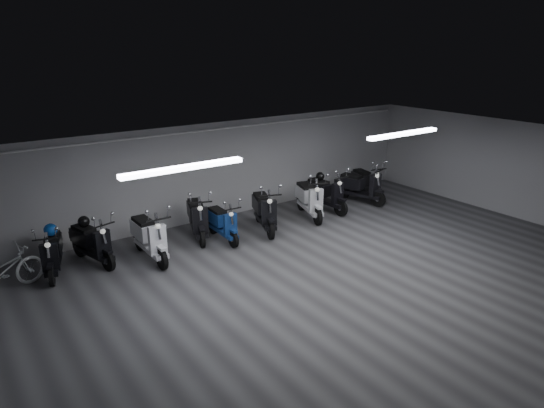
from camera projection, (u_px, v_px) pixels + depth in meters
floor at (337, 280)px, 10.56m from camera, size 14.00×10.00×0.01m
ceiling at (343, 153)px, 9.67m from camera, size 14.00×10.00×0.01m
back_wall at (221, 170)px, 13.99m from camera, size 14.00×0.01×2.80m
right_wall at (519, 171)px, 13.95m from camera, size 0.01×10.00×2.80m
fluor_strip_left at (184, 168)px, 8.83m from camera, size 2.40×0.18×0.08m
fluor_strip_right at (403, 134)px, 12.11m from camera, size 2.40×0.18×0.08m
conduit at (221, 129)px, 13.54m from camera, size 13.60×0.05×0.05m
scooter_0 at (51, 247)px, 10.62m from camera, size 1.08×1.86×1.32m
scooter_1 at (91, 236)px, 11.13m from camera, size 1.06×1.92×1.36m
scooter_2 at (149, 230)px, 11.33m from camera, size 0.69×2.00×1.49m
scooter_3 at (197, 211)px, 12.60m from camera, size 1.24×2.07×1.47m
scooter_4 at (222, 217)px, 12.47m from camera, size 0.63×1.71×1.26m
scooter_5 at (264, 205)px, 13.11m from camera, size 1.31×2.10×1.48m
scooter_6 at (310, 193)px, 14.10m from camera, size 1.26×2.10×1.48m
scooter_7 at (326, 188)px, 14.68m from camera, size 0.75×1.98×1.45m
scooter_8 at (360, 181)px, 15.39m from camera, size 1.20×2.03×1.43m
scooter_9 at (367, 178)px, 15.82m from camera, size 1.03×1.99×1.41m
helmet_0 at (84, 222)px, 11.19m from camera, size 0.27×0.27×0.27m
helmet_1 at (320, 176)px, 14.79m from camera, size 0.26×0.26×0.26m
helmet_2 at (51, 230)px, 10.75m from camera, size 0.29×0.29×0.29m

